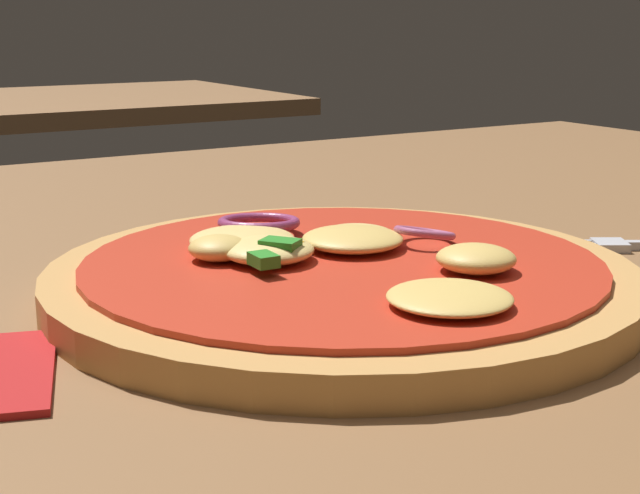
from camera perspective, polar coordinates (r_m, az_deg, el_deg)
name	(u,v)px	position (r m, az deg, el deg)	size (l,w,h in m)	color
dining_table	(295,320)	(0.46, -1.53, -4.39)	(1.29, 0.94, 0.03)	brown
pizza	(341,276)	(0.45, 1.25, -1.74)	(0.28, 0.28, 0.03)	tan
background_table	(12,107)	(1.56, -17.95, 7.95)	(0.83, 0.47, 0.03)	brown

